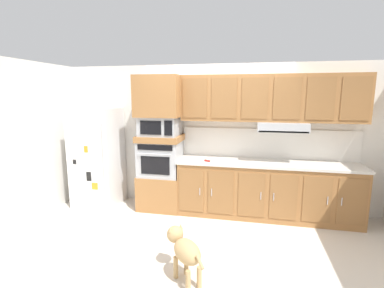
{
  "coord_description": "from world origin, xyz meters",
  "views": [
    {
      "loc": [
        0.59,
        -3.79,
        1.99
      ],
      "look_at": [
        -0.29,
        0.39,
        1.23
      ],
      "focal_mm": 26.23,
      "sensor_mm": 36.0,
      "label": 1
    }
  ],
  "objects_px": {
    "refrigerator": "(98,157)",
    "screwdriver": "(208,161)",
    "microwave": "(160,126)",
    "dog": "(184,249)",
    "built_in_oven": "(161,158)"
  },
  "relations": [
    {
      "from": "refrigerator",
      "to": "screwdriver",
      "type": "bearing_deg",
      "value": -2.6
    },
    {
      "from": "refrigerator",
      "to": "microwave",
      "type": "bearing_deg",
      "value": 3.31
    },
    {
      "from": "refrigerator",
      "to": "microwave",
      "type": "xyz_separation_m",
      "value": [
        1.17,
        0.07,
        0.58
      ]
    },
    {
      "from": "refrigerator",
      "to": "screwdriver",
      "type": "xyz_separation_m",
      "value": [
        2.02,
        -0.09,
        0.05
      ]
    },
    {
      "from": "refrigerator",
      "to": "microwave",
      "type": "height_order",
      "value": "refrigerator"
    },
    {
      "from": "refrigerator",
      "to": "dog",
      "type": "height_order",
      "value": "refrigerator"
    },
    {
      "from": "dog",
      "to": "refrigerator",
      "type": "bearing_deg",
      "value": 7.11
    },
    {
      "from": "dog",
      "to": "microwave",
      "type": "bearing_deg",
      "value": -16.59
    },
    {
      "from": "built_in_oven",
      "to": "screwdriver",
      "type": "relative_size",
      "value": 4.36
    },
    {
      "from": "microwave",
      "to": "dog",
      "type": "relative_size",
      "value": 1.07
    },
    {
      "from": "screwdriver",
      "to": "dog",
      "type": "distance_m",
      "value": 1.79
    },
    {
      "from": "built_in_oven",
      "to": "microwave",
      "type": "bearing_deg",
      "value": -0.77
    },
    {
      "from": "built_in_oven",
      "to": "refrigerator",
      "type": "bearing_deg",
      "value": -176.69
    },
    {
      "from": "microwave",
      "to": "dog",
      "type": "distance_m",
      "value": 2.33
    },
    {
      "from": "microwave",
      "to": "screwdriver",
      "type": "xyz_separation_m",
      "value": [
        0.85,
        -0.16,
        -0.53
      ]
    }
  ]
}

